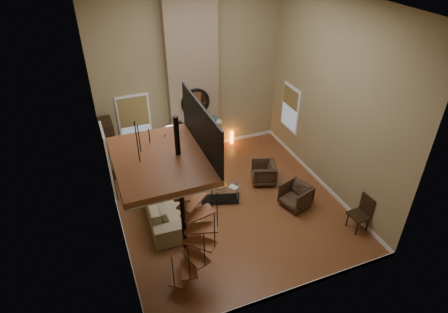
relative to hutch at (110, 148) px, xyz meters
name	(u,v)px	position (x,y,z in m)	size (l,w,h in m)	color
ground	(229,205)	(2.81, -2.78, -0.95)	(6.00, 6.50, 0.01)	#975930
back_wall	(190,74)	(2.81, 0.47, 1.80)	(6.00, 0.02, 5.50)	#9C8B64
front_wall	(299,197)	(2.81, -6.03, 1.80)	(6.00, 0.02, 5.50)	#9C8B64
left_wall	(105,142)	(-0.19, -2.78, 1.80)	(0.02, 6.50, 5.50)	#9C8B64
right_wall	(333,100)	(5.81, -2.78, 1.80)	(0.02, 6.50, 5.50)	#9C8B64
ceiling	(231,1)	(2.81, -2.78, 4.54)	(6.00, 6.50, 0.01)	silver
baseboard_back	(194,147)	(2.81, 0.46, -0.89)	(6.00, 0.02, 0.12)	white
baseboard_front	(285,292)	(2.81, -6.02, -0.89)	(6.00, 0.02, 0.12)	white
baseboard_left	(123,231)	(-0.18, -2.78, -0.89)	(0.02, 6.50, 0.12)	white
baseboard_right	(319,180)	(5.80, -2.78, -0.89)	(0.02, 6.50, 0.12)	white
chimney_breast	(192,76)	(2.81, 0.28, 1.80)	(1.60, 0.38, 5.50)	#8C745B
hearth	(200,158)	(2.81, -0.21, -0.93)	(1.50, 0.60, 0.04)	black
firebox	(197,140)	(2.81, 0.08, -0.40)	(0.95, 0.02, 0.72)	black
mantel	(197,126)	(2.81, 0.00, 0.20)	(1.70, 0.18, 0.06)	white
mirror_frame	(195,103)	(2.81, 0.06, 1.00)	(0.94, 0.94, 0.10)	black
mirror_disc	(195,102)	(2.81, 0.07, 1.00)	(0.80, 0.80, 0.01)	white
vase_left	(180,124)	(2.26, 0.04, 0.35)	(0.24, 0.24, 0.25)	black
vase_right	(214,118)	(3.41, 0.04, 0.33)	(0.20, 0.20, 0.21)	#175150
window_back	(134,117)	(0.91, 0.45, 0.67)	(1.02, 0.06, 1.52)	white
window_right	(290,107)	(5.78, -0.78, 0.68)	(0.06, 1.02, 1.52)	white
entry_door	(109,163)	(-0.14, -0.98, 0.10)	(0.10, 1.05, 2.16)	white
loft	(166,156)	(0.77, -4.58, 2.29)	(1.70, 2.20, 1.09)	#995532
spiral_stair	(184,212)	(1.03, -4.57, 0.83)	(1.47, 1.47, 4.06)	black
hutch	(110,148)	(0.00, 0.00, 0.00)	(0.38, 0.81, 1.81)	black
sofa	(166,198)	(1.11, -2.30, -0.55)	(2.97, 1.16, 0.87)	tan
armchair_near	(266,173)	(4.26, -2.20, -0.60)	(0.70, 0.72, 0.66)	#402C1D
armchair_far	(297,195)	(4.59, -3.47, -0.60)	(0.72, 0.74, 0.68)	#402C1D
coffee_table	(220,192)	(2.64, -2.48, -0.67)	(1.23, 0.86, 0.43)	silver
bowl	(219,185)	(2.64, -2.43, -0.45)	(0.42, 0.42, 0.10)	orange
book	(233,188)	(2.99, -2.63, -0.49)	(0.18, 0.25, 0.02)	gray
floor_lamp	(172,138)	(1.74, -0.88, 0.46)	(0.42, 0.42, 1.74)	black
accent_lamp	(232,137)	(4.17, 0.31, -0.70)	(0.13, 0.13, 0.47)	orange
side_chair	(362,212)	(5.66, -4.88, -0.42)	(0.51, 0.51, 1.00)	black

